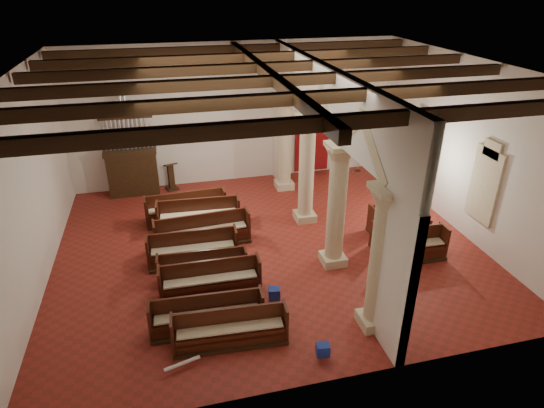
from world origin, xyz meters
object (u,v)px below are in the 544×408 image
at_px(pipe_organ, 132,163).
at_px(aisle_pew_0, 416,249).
at_px(lectern, 171,178).
at_px(processional_banner, 359,156).
at_px(nave_pew_0, 230,333).

height_order(pipe_organ, aisle_pew_0, pipe_organ).
relative_size(lectern, aisle_pew_0, 0.67).
height_order(lectern, aisle_pew_0, lectern).
bearing_deg(pipe_organ, processional_banner, -0.04).
relative_size(lectern, processional_banner, 0.57).
distance_m(lectern, nave_pew_0, 9.82).
distance_m(processional_banner, nave_pew_0, 12.45).
bearing_deg(lectern, processional_banner, -18.22).
height_order(lectern, processional_banner, processional_banner).
bearing_deg(nave_pew_0, lectern, 99.33).
xyz_separation_m(processional_banner, aisle_pew_0, (-1.19, -7.40, -0.40)).
height_order(processional_banner, aisle_pew_0, processional_banner).
relative_size(processional_banner, aisle_pew_0, 1.16).
distance_m(pipe_organ, aisle_pew_0, 11.72).
xyz_separation_m(lectern, nave_pew_0, (0.98, -9.76, -0.21)).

